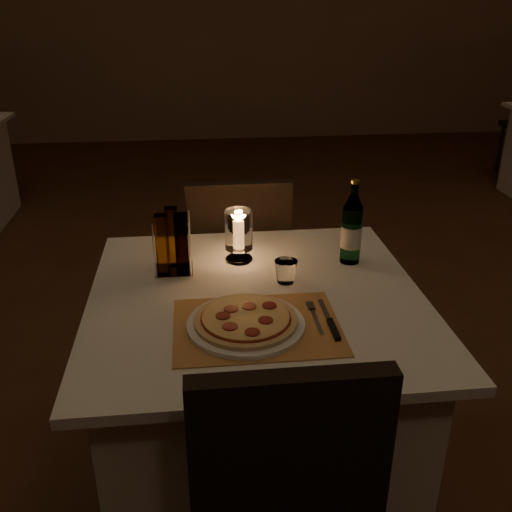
{
  "coord_description": "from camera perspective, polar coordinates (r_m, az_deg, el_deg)",
  "views": [
    {
      "loc": [
        -0.43,
        -1.74,
        1.56
      ],
      "look_at": [
        -0.26,
        -0.22,
        0.86
      ],
      "focal_mm": 40.0,
      "sensor_mm": 36.0,
      "label": 1
    }
  ],
  "objects": [
    {
      "name": "floor",
      "position": [
        2.38,
        5.83,
        -16.73
      ],
      "size": [
        8.0,
        10.0,
        0.02
      ],
      "primitive_type": "cube",
      "color": "#4D2C18",
      "rests_on": "ground"
    },
    {
      "name": "wall_back",
      "position": [
        6.76,
        -3.05,
        24.17
      ],
      "size": [
        8.0,
        0.02,
        3.0
      ],
      "primitive_type": "cube",
      "color": "#8D6A52",
      "rests_on": "ground"
    },
    {
      "name": "main_table",
      "position": [
        1.92,
        0.07,
        -13.57
      ],
      "size": [
        1.0,
        1.0,
        0.74
      ],
      "color": "silver",
      "rests_on": "ground"
    },
    {
      "name": "chair_far",
      "position": [
        2.44,
        -1.83,
        0.15
      ],
      "size": [
        0.42,
        0.42,
        0.9
      ],
      "color": "black",
      "rests_on": "ground"
    },
    {
      "name": "placemat",
      "position": [
        1.56,
        0.09,
        -7.06
      ],
      "size": [
        0.45,
        0.34,
        0.0
      ],
      "primitive_type": "cube",
      "color": "#BE8142",
      "rests_on": "main_table"
    },
    {
      "name": "plate",
      "position": [
        1.55,
        -1.02,
        -6.84
      ],
      "size": [
        0.32,
        0.32,
        0.01
      ],
      "primitive_type": "cylinder",
      "color": "white",
      "rests_on": "placemat"
    },
    {
      "name": "pizza",
      "position": [
        1.54,
        -1.02,
        -6.33
      ],
      "size": [
        0.28,
        0.28,
        0.02
      ],
      "color": "#D8B77F",
      "rests_on": "plate"
    },
    {
      "name": "fork",
      "position": [
        1.61,
        5.84,
        -5.93
      ],
      "size": [
        0.02,
        0.18,
        0.0
      ],
      "color": "silver",
      "rests_on": "placemat"
    },
    {
      "name": "knife",
      "position": [
        1.56,
        7.57,
        -6.87
      ],
      "size": [
        0.02,
        0.22,
        0.01
      ],
      "color": "black",
      "rests_on": "placemat"
    },
    {
      "name": "tumbler",
      "position": [
        1.78,
        3.01,
        -1.55
      ],
      "size": [
        0.07,
        0.07,
        0.07
      ],
      "primitive_type": null,
      "color": "white",
      "rests_on": "main_table"
    },
    {
      "name": "water_bottle",
      "position": [
        1.9,
        9.54,
        2.6
      ],
      "size": [
        0.07,
        0.07,
        0.29
      ],
      "color": "#519862",
      "rests_on": "main_table"
    },
    {
      "name": "hurricane_candle",
      "position": [
        1.89,
        -1.75,
        2.46
      ],
      "size": [
        0.09,
        0.09,
        0.18
      ],
      "color": "white",
      "rests_on": "main_table"
    },
    {
      "name": "cruet_caddy",
      "position": [
        1.83,
        -8.36,
        1.17
      ],
      "size": [
        0.12,
        0.12,
        0.21
      ],
      "color": "white",
      "rests_on": "main_table"
    }
  ]
}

